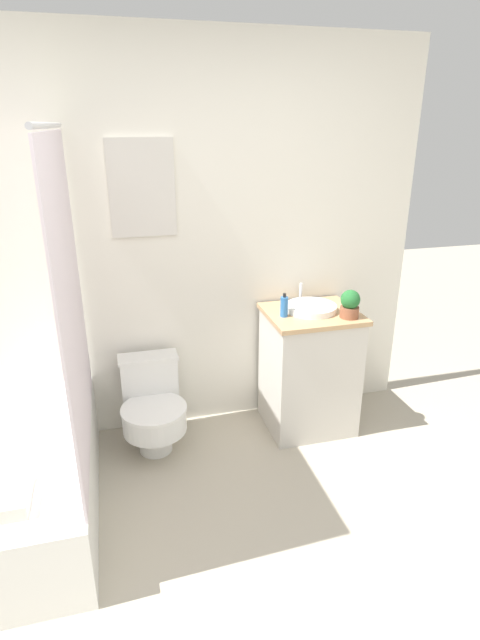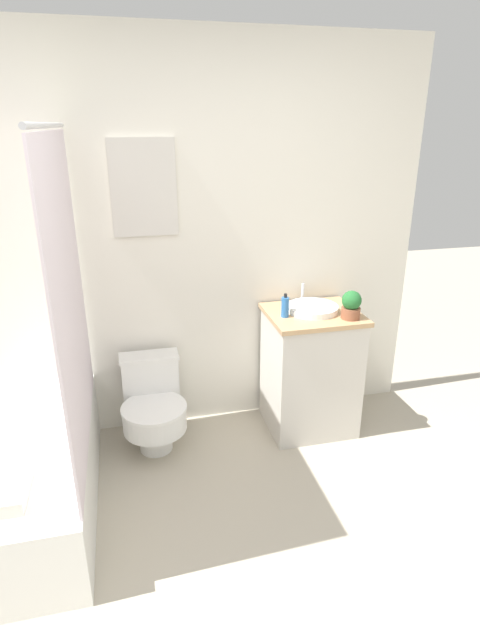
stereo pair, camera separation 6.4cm
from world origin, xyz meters
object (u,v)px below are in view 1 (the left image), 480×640
(toilet, at_px, (153,407))
(potted_plant, at_px, (350,304))
(sink, at_px, (311,308))
(soap_bottle, at_px, (284,306))

(toilet, distance_m, potted_plant, 1.41)
(sink, relative_size, potted_plant, 2.04)
(toilet, height_order, sink, sink)
(toilet, distance_m, soap_bottle, 1.05)
(sink, bearing_deg, soap_bottle, -165.29)
(sink, bearing_deg, potted_plant, -43.21)
(soap_bottle, bearing_deg, toilet, 177.29)
(sink, height_order, soap_bottle, soap_bottle)
(toilet, bearing_deg, soap_bottle, -2.71)
(toilet, xyz_separation_m, potted_plant, (1.24, -0.16, 0.64))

